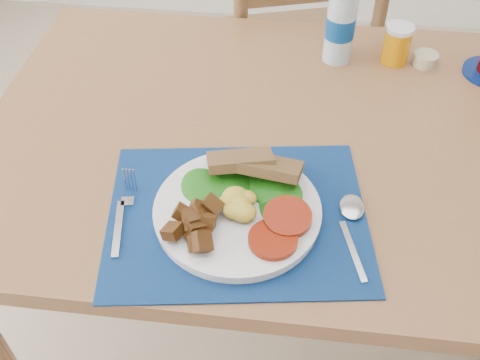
# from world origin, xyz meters

# --- Properties ---
(table) EXTENTS (1.40, 0.90, 0.75)m
(table) POSITION_xyz_m (0.00, 0.20, 0.67)
(table) COLOR brown
(table) RESTS_ON ground
(chair_far) EXTENTS (0.58, 0.56, 1.25)m
(chair_far) POSITION_xyz_m (-0.05, 0.87, 0.62)
(chair_far) COLOR brown
(chair_far) RESTS_ON ground
(placemat) EXTENTS (0.51, 0.43, 0.00)m
(placemat) POSITION_xyz_m (-0.13, -0.04, 0.75)
(placemat) COLOR #040B32
(placemat) RESTS_ON table
(breakfast_plate) EXTENTS (0.30, 0.30, 0.07)m
(breakfast_plate) POSITION_xyz_m (-0.13, -0.05, 0.77)
(breakfast_plate) COLOR silver
(breakfast_plate) RESTS_ON placemat
(fork) EXTENTS (0.04, 0.18, 0.00)m
(fork) POSITION_xyz_m (-0.33, -0.06, 0.76)
(fork) COLOR #B2B5BA
(fork) RESTS_ON placemat
(spoon) EXTENTS (0.05, 0.19, 0.01)m
(spoon) POSITION_xyz_m (0.08, -0.03, 0.76)
(spoon) COLOR #B2B5BA
(spoon) RESTS_ON placemat
(water_bottle) EXTENTS (0.07, 0.07, 0.24)m
(water_bottle) POSITION_xyz_m (0.05, 0.49, 0.85)
(water_bottle) COLOR #ADBFCC
(water_bottle) RESTS_ON table
(juice_glass) EXTENTS (0.06, 0.06, 0.09)m
(juice_glass) POSITION_xyz_m (0.19, 0.49, 0.79)
(juice_glass) COLOR #CC7C05
(juice_glass) RESTS_ON table
(ramekin) EXTENTS (0.06, 0.06, 0.03)m
(ramekin) POSITION_xyz_m (0.26, 0.49, 0.76)
(ramekin) COLOR tan
(ramekin) RESTS_ON table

